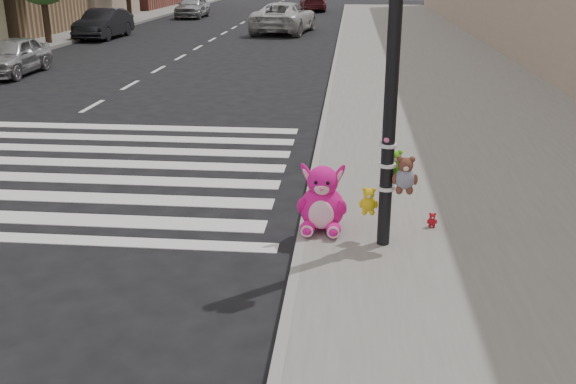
% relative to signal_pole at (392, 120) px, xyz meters
% --- Properties ---
extents(ground, '(120.00, 120.00, 0.00)m').
position_rel_signal_pole_xyz_m(ground, '(-2.63, -1.81, -1.75)').
color(ground, black).
rests_on(ground, ground).
extents(sidewalk_near, '(7.00, 80.00, 0.14)m').
position_rel_signal_pole_xyz_m(sidewalk_near, '(2.37, 8.19, -1.68)').
color(sidewalk_near, slate).
rests_on(sidewalk_near, ground).
extents(curb_edge, '(0.12, 80.00, 0.15)m').
position_rel_signal_pole_xyz_m(curb_edge, '(-1.08, 8.19, -1.68)').
color(curb_edge, gray).
rests_on(curb_edge, ground).
extents(signal_pole, '(0.71, 0.49, 4.00)m').
position_rel_signal_pole_xyz_m(signal_pole, '(0.00, 0.00, 0.00)').
color(signal_pole, black).
rests_on(signal_pole, sidewalk_near).
extents(pink_bunny, '(0.66, 0.69, 0.94)m').
position_rel_signal_pole_xyz_m(pink_bunny, '(-0.83, 0.36, -1.23)').
color(pink_bunny, '#ED138E').
rests_on(pink_bunny, sidewalk_near).
extents(red_teddy, '(0.14, 0.10, 0.21)m').
position_rel_signal_pole_xyz_m(red_teddy, '(0.65, 0.59, -1.51)').
color(red_teddy, red).
rests_on(red_teddy, sidewalk_near).
extents(car_silver_far, '(1.57, 3.65, 1.23)m').
position_rel_signal_pole_xyz_m(car_silver_far, '(-11.54, 12.66, -1.14)').
color(car_silver_far, '#A2A2A6').
rests_on(car_silver_far, ground).
extents(car_dark_far, '(1.66, 4.28, 1.39)m').
position_rel_signal_pole_xyz_m(car_dark_far, '(-12.43, 23.24, -1.05)').
color(car_dark_far, black).
rests_on(car_dark_far, ground).
extents(car_white_near, '(3.27, 5.88, 1.56)m').
position_rel_signal_pole_xyz_m(car_white_near, '(-4.02, 26.63, -0.97)').
color(car_white_near, beige).
rests_on(car_white_near, ground).
extents(car_maroon_near, '(2.31, 4.74, 1.33)m').
position_rel_signal_pole_xyz_m(car_maroon_near, '(-3.46, 42.41, -1.09)').
color(car_maroon_near, '#58191F').
rests_on(car_maroon_near, ground).
extents(car_silver_deep, '(1.72, 4.24, 1.44)m').
position_rel_signal_pole_xyz_m(car_silver_deep, '(-11.03, 35.51, -1.03)').
color(car_silver_deep, '#A8A9AD').
rests_on(car_silver_deep, ground).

